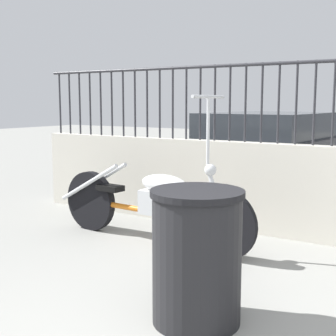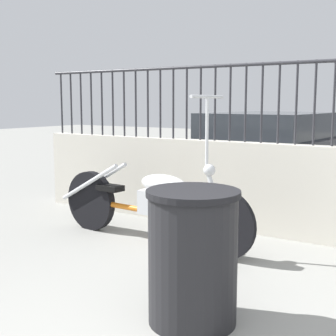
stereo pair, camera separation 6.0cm
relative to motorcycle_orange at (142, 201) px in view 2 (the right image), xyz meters
The scene contains 3 objects.
motorcycle_orange is the anchor object (origin of this frame).
trash_bin 1.83m from the motorcycle_orange, 43.83° to the right, with size 0.60×0.60×0.87m.
car_dark_grey 3.66m from the motorcycle_orange, 89.21° to the left, with size 2.12×4.63×1.24m.
Camera 2 is at (0.85, -1.71, 1.41)m, focal length 50.00 mm.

